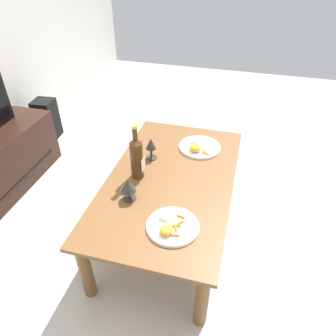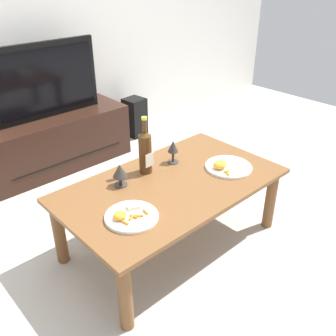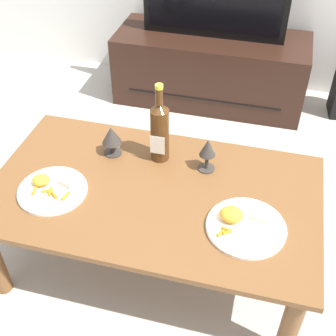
{
  "view_description": "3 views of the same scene",
  "coord_description": "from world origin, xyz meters",
  "views": [
    {
      "loc": [
        -1.46,
        -0.37,
        1.66
      ],
      "look_at": [
        0.03,
        0.02,
        0.49
      ],
      "focal_mm": 33.78,
      "sensor_mm": 36.0,
      "label": 1
    },
    {
      "loc": [
        -1.29,
        -1.36,
        1.58
      ],
      "look_at": [
        0.0,
        0.04,
        0.52
      ],
      "focal_mm": 40.23,
      "sensor_mm": 36.0,
      "label": 2
    },
    {
      "loc": [
        0.38,
        -1.23,
        1.66
      ],
      "look_at": [
        0.04,
        0.08,
        0.49
      ],
      "focal_mm": 47.81,
      "sensor_mm": 36.0,
      "label": 3
    }
  ],
  "objects": [
    {
      "name": "dining_table",
      "position": [
        0.0,
        0.0,
        0.37
      ],
      "size": [
        1.31,
        0.76,
        0.44
      ],
      "color": "brown",
      "rests_on": "ground_plane"
    },
    {
      "name": "goblet_left",
      "position": [
        -0.23,
        0.18,
        0.53
      ],
      "size": [
        0.08,
        0.08,
        0.14
      ],
      "color": "#38332D",
      "rests_on": "dining_table"
    },
    {
      "name": "ground_plane",
      "position": [
        0.0,
        0.0,
        0.0
      ],
      "size": [
        6.4,
        6.4,
        0.0
      ],
      "primitive_type": "plane",
      "color": "#B7B2A8"
    },
    {
      "name": "goblet_right",
      "position": [
        0.18,
        0.18,
        0.54
      ],
      "size": [
        0.07,
        0.07,
        0.15
      ],
      "color": "#38332D",
      "rests_on": "dining_table"
    },
    {
      "name": "dinner_plate_right",
      "position": [
        0.37,
        -0.11,
        0.45
      ],
      "size": [
        0.29,
        0.29,
        0.06
      ],
      "color": "white",
      "rests_on": "dining_table"
    },
    {
      "name": "wine_bottle",
      "position": [
        -0.03,
        0.2,
        0.58
      ],
      "size": [
        0.08,
        0.08,
        0.36
      ],
      "color": "#4C2D14",
      "rests_on": "dining_table"
    },
    {
      "name": "floor_speaker",
      "position": [
        0.87,
        1.47,
        0.19
      ],
      "size": [
        0.2,
        0.2,
        0.38
      ],
      "primitive_type": "cube",
      "rotation": [
        0.0,
        0.0,
        0.09
      ],
      "color": "black",
      "rests_on": "ground_plane"
    },
    {
      "name": "dinner_plate_left",
      "position": [
        -0.39,
        -0.11,
        0.45
      ],
      "size": [
        0.27,
        0.27,
        0.05
      ],
      "color": "white",
      "rests_on": "dining_table"
    }
  ]
}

